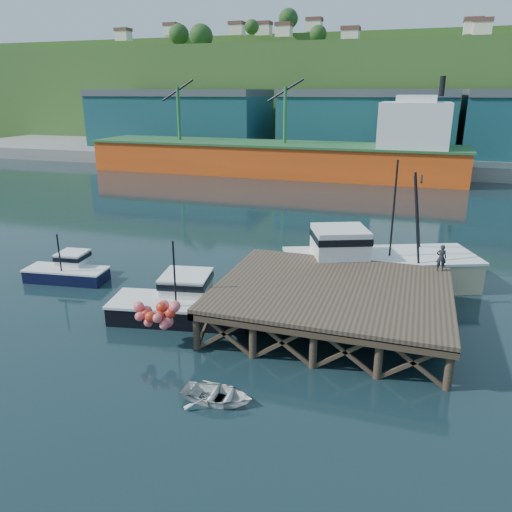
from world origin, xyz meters
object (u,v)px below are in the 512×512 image
at_px(boat_navy, 68,270).
at_px(dinghy, 217,395).
at_px(boat_black, 182,303).
at_px(trawler, 376,260).
at_px(dockworker, 441,258).

distance_m(boat_navy, dinghy, 17.40).
height_order(boat_navy, boat_black, boat_black).
relative_size(trawler, dinghy, 4.32).
height_order(boat_black, trawler, trawler).
height_order(trawler, dockworker, trawler).
relative_size(boat_navy, dockworker, 3.60).
height_order(boat_navy, dockworker, dockworker).
xyz_separation_m(boat_black, dinghy, (4.82, -6.71, -0.56)).
xyz_separation_m(boat_navy, dinghy, (14.51, -9.60, -0.37)).
bearing_deg(boat_navy, trawler, 7.98).
xyz_separation_m(trawler, dockworker, (3.73, -2.10, 1.24)).
distance_m(boat_black, dockworker, 14.82).
bearing_deg(boat_black, trawler, 30.21).
bearing_deg(trawler, dockworker, -51.48).
distance_m(boat_navy, trawler, 20.04).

